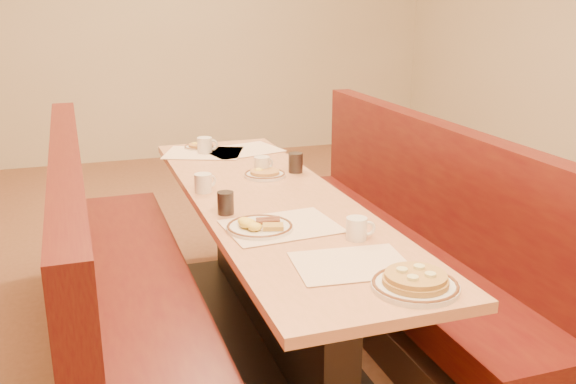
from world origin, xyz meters
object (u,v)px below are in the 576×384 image
object	(u,v)px
pancake_plate	(415,283)
booth_left	(116,295)
coffee_mug_a	(357,228)
coffee_mug_c	(262,165)
soda_tumbler_near	(226,203)
booth_right	(405,255)
coffee_mug_b	(204,183)
diner_table	(271,271)
coffee_mug_d	(205,145)
soda_tumbler_mid	(296,163)
eggs_plate	(259,226)

from	to	relation	value
pancake_plate	booth_left	bearing A→B (deg)	128.99
coffee_mug_a	coffee_mug_c	world-z (taller)	coffee_mug_c
coffee_mug_c	soda_tumbler_near	size ratio (longest dim) A/B	1.15
booth_left	pancake_plate	world-z (taller)	booth_left
booth_right	coffee_mug_b	xyz separation A→B (m)	(-1.01, 0.19, 0.44)
diner_table	coffee_mug_b	bearing A→B (deg)	145.82
coffee_mug_c	coffee_mug_d	world-z (taller)	coffee_mug_d
booth_right	coffee_mug_c	size ratio (longest dim) A/B	21.84
soda_tumbler_near	soda_tumbler_mid	xyz separation A→B (m)	(0.51, 0.55, 0.00)
coffee_mug_d	coffee_mug_b	bearing A→B (deg)	-92.92
pancake_plate	soda_tumbler_mid	bearing A→B (deg)	85.64
pancake_plate	coffee_mug_a	bearing A→B (deg)	88.89
diner_table	coffee_mug_c	xyz separation A→B (m)	(0.09, 0.42, 0.42)
coffee_mug_c	soda_tumbler_mid	world-z (taller)	soda_tumbler_mid
diner_table	soda_tumbler_mid	world-z (taller)	soda_tumbler_mid
booth_right	coffee_mug_b	bearing A→B (deg)	169.45
coffee_mug_a	soda_tumbler_near	world-z (taller)	soda_tumbler_near
pancake_plate	coffee_mug_c	xyz separation A→B (m)	(-0.06, 1.51, 0.02)
coffee_mug_c	coffee_mug_d	distance (m)	0.58
soda_tumbler_near	coffee_mug_c	bearing A→B (deg)	59.85
diner_table	coffee_mug_b	distance (m)	0.54
diner_table	coffee_mug_b	world-z (taller)	coffee_mug_b
pancake_plate	eggs_plate	distance (m)	0.76
coffee_mug_a	coffee_mug_c	xyz separation A→B (m)	(-0.07, 1.05, 0.00)
soda_tumbler_near	coffee_mug_b	bearing A→B (deg)	93.71
diner_table	soda_tumbler_near	size ratio (longest dim) A/B	25.14
eggs_plate	coffee_mug_b	xyz separation A→B (m)	(-0.10, 0.59, 0.03)
eggs_plate	soda_tumbler_near	xyz separation A→B (m)	(-0.08, 0.24, 0.03)
diner_table	coffee_mug_c	size ratio (longest dim) A/B	21.84
coffee_mug_c	coffee_mug_b	bearing A→B (deg)	-169.88
coffee_mug_d	coffee_mug_a	bearing A→B (deg)	-71.21
coffee_mug_d	pancake_plate	bearing A→B (deg)	-73.53
booth_left	coffee_mug_a	size ratio (longest dim) A/B	21.82
diner_table	booth_right	xyz separation A→B (m)	(0.73, 0.00, -0.01)
booth_left	coffee_mug_d	bearing A→B (deg)	57.14
coffee_mug_b	soda_tumbler_mid	bearing A→B (deg)	-4.48
coffee_mug_c	eggs_plate	bearing A→B (deg)	-130.45
soda_tumbler_mid	coffee_mug_c	bearing A→B (deg)	166.38
diner_table	coffee_mug_a	xyz separation A→B (m)	(0.16, -0.62, 0.42)
booth_left	eggs_plate	bearing A→B (deg)	-36.06
coffee_mug_d	soda_tumbler_mid	bearing A→B (deg)	-48.68
eggs_plate	booth_right	bearing A→B (deg)	24.09
diner_table	coffee_mug_d	world-z (taller)	coffee_mug_d
coffee_mug_a	pancake_plate	bearing A→B (deg)	-74.31
coffee_mug_a	soda_tumbler_near	bearing A→B (deg)	148.60
coffee_mug_c	pancake_plate	bearing A→B (deg)	-110.57
pancake_plate	coffee_mug_a	size ratio (longest dim) A/B	2.48
eggs_plate	pancake_plate	bearing A→B (deg)	-64.63
pancake_plate	soda_tumbler_mid	distance (m)	1.48
diner_table	coffee_mug_d	bearing A→B (deg)	96.18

